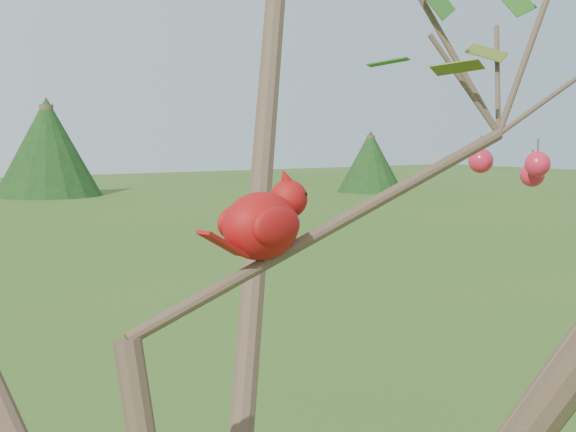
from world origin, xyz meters
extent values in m
sphere|color=red|center=(0.61, 0.03, 2.15)|extent=(0.04, 0.04, 0.04)
sphere|color=red|center=(0.64, 0.06, 2.14)|extent=(0.04, 0.04, 0.04)
sphere|color=red|center=(0.57, 0.10, 2.16)|extent=(0.04, 0.04, 0.04)
ellipsoid|color=#A4100E|center=(0.14, 0.08, 2.08)|extent=(0.13, 0.10, 0.09)
sphere|color=#A4100E|center=(0.19, 0.09, 2.11)|extent=(0.06, 0.06, 0.05)
cone|color=#A4100E|center=(0.18, 0.09, 2.14)|extent=(0.04, 0.03, 0.04)
cone|color=#D85914|center=(0.21, 0.10, 2.11)|extent=(0.03, 0.02, 0.02)
ellipsoid|color=black|center=(0.20, 0.10, 2.11)|extent=(0.02, 0.03, 0.02)
cube|color=#A4100E|center=(0.07, 0.07, 2.06)|extent=(0.07, 0.04, 0.04)
ellipsoid|color=#A4100E|center=(0.13, 0.12, 2.08)|extent=(0.08, 0.04, 0.05)
ellipsoid|color=#A4100E|center=(0.14, 0.05, 2.08)|extent=(0.08, 0.04, 0.05)
cylinder|color=#453225|center=(9.52, 27.73, 1.51)|extent=(0.45, 0.45, 3.03)
cone|color=#123412|center=(9.52, 27.73, 1.64)|extent=(3.53, 3.53, 3.28)
cylinder|color=#453225|center=(19.56, 23.11, 1.00)|extent=(0.30, 0.30, 2.00)
cone|color=#123412|center=(19.56, 23.11, 1.08)|extent=(2.33, 2.33, 2.17)
camera|label=1|loc=(-0.49, -0.89, 2.21)|focal=55.00mm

